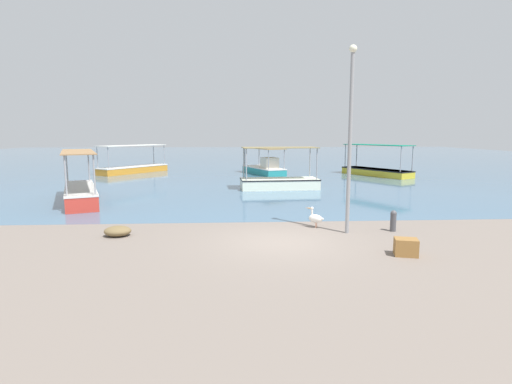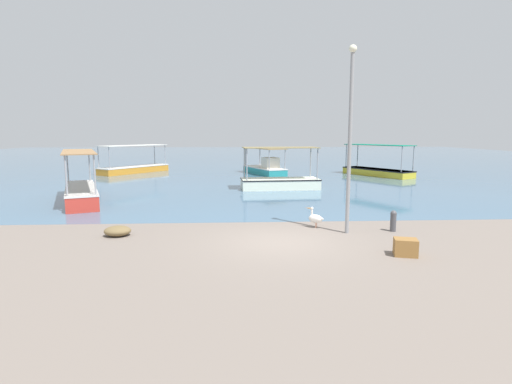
# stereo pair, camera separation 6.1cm
# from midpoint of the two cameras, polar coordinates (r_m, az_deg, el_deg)

# --- Properties ---
(ground) EXTENTS (120.00, 120.00, 0.00)m
(ground) POSITION_cam_midpoint_polar(r_m,az_deg,el_deg) (13.45, 3.49, -7.11)
(ground) COLOR slate
(harbor_water) EXTENTS (110.00, 90.00, 0.00)m
(harbor_water) POSITION_cam_midpoint_polar(r_m,az_deg,el_deg) (61.00, -1.62, 5.00)
(harbor_water) COLOR #486B87
(harbor_water) RESTS_ON ground
(fishing_boat_outer) EXTENTS (5.15, 2.37, 2.71)m
(fishing_boat_outer) POSITION_cam_midpoint_polar(r_m,az_deg,el_deg) (25.99, 3.51, 1.60)
(fishing_boat_outer) COLOR white
(fishing_boat_outer) RESTS_ON harbor_water
(fishing_boat_center) EXTENTS (4.72, 6.51, 2.64)m
(fishing_boat_center) POSITION_cam_midpoint_polar(r_m,az_deg,el_deg) (35.69, 16.98, 3.04)
(fishing_boat_center) COLOR gold
(fishing_boat_center) RESTS_ON harbor_water
(fishing_boat_far_left) EXTENTS (5.54, 6.53, 2.52)m
(fishing_boat_far_left) POSITION_cam_midpoint_polar(r_m,az_deg,el_deg) (38.28, -16.95, 3.38)
(fishing_boat_far_left) COLOR orange
(fishing_boat_far_left) RESTS_ON harbor_water
(fishing_boat_far_right) EXTENTS (3.86, 6.87, 2.67)m
(fishing_boat_far_right) POSITION_cam_midpoint_polar(r_m,az_deg,el_deg) (22.99, -23.67, 0.10)
(fishing_boat_far_right) COLOR red
(fishing_boat_far_right) RESTS_ON harbor_water
(fishing_boat_near_left) EXTENTS (3.66, 5.83, 2.30)m
(fishing_boat_near_left) POSITION_cam_midpoint_polar(r_m,az_deg,el_deg) (35.31, 1.37, 3.48)
(fishing_boat_near_left) COLOR teal
(fishing_boat_near_left) RESTS_ON harbor_water
(pelican) EXTENTS (0.70, 0.58, 0.80)m
(pelican) POSITION_cam_midpoint_polar(r_m,az_deg,el_deg) (15.45, 8.60, -3.71)
(pelican) COLOR #E0997A
(pelican) RESTS_ON ground
(lamp_post) EXTENTS (0.28, 0.28, 6.58)m
(lamp_post) POSITION_cam_midpoint_polar(r_m,az_deg,el_deg) (14.51, 13.42, 8.42)
(lamp_post) COLOR gray
(lamp_post) RESTS_ON ground
(mooring_bollard) EXTENTS (0.23, 0.23, 0.78)m
(mooring_bollard) POSITION_cam_midpoint_polar(r_m,az_deg,el_deg) (15.57, 19.12, -3.83)
(mooring_bollard) COLOR #47474C
(mooring_bollard) RESTS_ON ground
(net_pile) EXTENTS (0.94, 0.79, 0.35)m
(net_pile) POSITION_cam_midpoint_polar(r_m,az_deg,el_deg) (14.94, -19.06, -5.28)
(net_pile) COLOR brown
(net_pile) RESTS_ON ground
(cargo_crate) EXTENTS (0.76, 0.66, 0.51)m
(cargo_crate) POSITION_cam_midpoint_polar(r_m,az_deg,el_deg) (12.69, 20.71, -7.39)
(cargo_crate) COLOR olive
(cargo_crate) RESTS_ON ground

